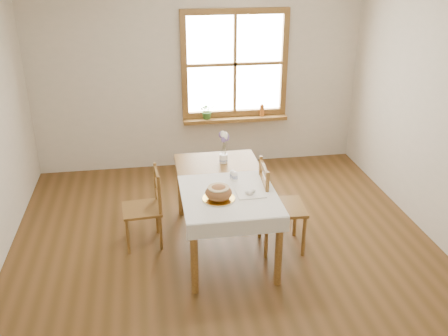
# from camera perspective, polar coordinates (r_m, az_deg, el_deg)

# --- Properties ---
(ground) EXTENTS (5.00, 5.00, 0.00)m
(ground) POSITION_cam_1_polar(r_m,az_deg,el_deg) (5.15, 0.54, -10.53)
(ground) COLOR brown
(ground) RESTS_ON ground
(room_walls) EXTENTS (4.60, 5.10, 2.65)m
(room_walls) POSITION_cam_1_polar(r_m,az_deg,el_deg) (4.41, 0.63, 8.00)
(room_walls) COLOR beige
(room_walls) RESTS_ON ground
(window) EXTENTS (1.46, 0.08, 1.46)m
(window) POSITION_cam_1_polar(r_m,az_deg,el_deg) (6.91, 1.24, 11.80)
(window) COLOR olive
(window) RESTS_ON ground
(window_sill) EXTENTS (1.46, 0.20, 0.05)m
(window_sill) POSITION_cam_1_polar(r_m,az_deg,el_deg) (7.05, 1.28, 5.64)
(window_sill) COLOR olive
(window_sill) RESTS_ON ground
(dining_table) EXTENTS (0.90, 1.60, 0.75)m
(dining_table) POSITION_cam_1_polar(r_m,az_deg,el_deg) (5.07, 0.00, -2.42)
(dining_table) COLOR olive
(dining_table) RESTS_ON ground
(table_linen) EXTENTS (0.91, 0.99, 0.01)m
(table_linen) POSITION_cam_1_polar(r_m,az_deg,el_deg) (4.76, 0.59, -3.08)
(table_linen) COLOR white
(table_linen) RESTS_ON dining_table
(chair_left) EXTENTS (0.44, 0.42, 0.84)m
(chair_left) POSITION_cam_1_polar(r_m,az_deg,el_deg) (5.29, -9.40, -4.54)
(chair_left) COLOR olive
(chair_left) RESTS_ON ground
(chair_right) EXTENTS (0.50, 0.48, 0.97)m
(chair_right) POSITION_cam_1_polar(r_m,az_deg,el_deg) (5.16, 6.69, -4.34)
(chair_right) COLOR olive
(chair_right) RESTS_ON ground
(bread_plate) EXTENTS (0.31, 0.31, 0.02)m
(bread_plate) POSITION_cam_1_polar(r_m,az_deg,el_deg) (4.66, -0.62, -3.55)
(bread_plate) COLOR white
(bread_plate) RESTS_ON table_linen
(bread_loaf) EXTENTS (0.25, 0.25, 0.14)m
(bread_loaf) POSITION_cam_1_polar(r_m,az_deg,el_deg) (4.62, -0.62, -2.70)
(bread_loaf) COLOR brown
(bread_loaf) RESTS_ON bread_plate
(egg_napkin) EXTENTS (0.27, 0.23, 0.01)m
(egg_napkin) POSITION_cam_1_polar(r_m,az_deg,el_deg) (4.77, 3.04, -2.92)
(egg_napkin) COLOR white
(egg_napkin) RESTS_ON table_linen
(eggs) EXTENTS (0.21, 0.19, 0.04)m
(eggs) POSITION_cam_1_polar(r_m,az_deg,el_deg) (4.75, 3.05, -2.61)
(eggs) COLOR white
(eggs) RESTS_ON egg_napkin
(salt_shaker) EXTENTS (0.07, 0.07, 0.10)m
(salt_shaker) POSITION_cam_1_polar(r_m,az_deg,el_deg) (5.04, 0.97, -0.74)
(salt_shaker) COLOR white
(salt_shaker) RESTS_ON table_linen
(pepper_shaker) EXTENTS (0.06, 0.06, 0.11)m
(pepper_shaker) POSITION_cam_1_polar(r_m,az_deg,el_deg) (5.00, 1.26, -0.94)
(pepper_shaker) COLOR white
(pepper_shaker) RESTS_ON table_linen
(flower_vase) EXTENTS (0.09, 0.09, 0.10)m
(flower_vase) POSITION_cam_1_polar(r_m,az_deg,el_deg) (5.43, -0.06, 1.03)
(flower_vase) COLOR white
(flower_vase) RESTS_ON dining_table
(lavender_bouquet) EXTENTS (0.16, 0.16, 0.30)m
(lavender_bouquet) POSITION_cam_1_polar(r_m,az_deg,el_deg) (5.35, -0.06, 2.98)
(lavender_bouquet) COLOR #6F589C
(lavender_bouquet) RESTS_ON flower_vase
(potted_plant) EXTENTS (0.22, 0.24, 0.18)m
(potted_plant) POSITION_cam_1_polar(r_m,az_deg,el_deg) (6.96, -1.92, 6.35)
(potted_plant) COLOR #376C2B
(potted_plant) RESTS_ON window_sill
(amber_bottle) EXTENTS (0.07, 0.07, 0.17)m
(amber_bottle) POSITION_cam_1_polar(r_m,az_deg,el_deg) (7.09, 4.35, 6.64)
(amber_bottle) COLOR #AE5C20
(amber_bottle) RESTS_ON window_sill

